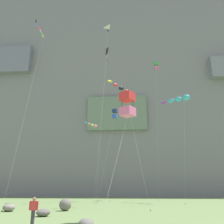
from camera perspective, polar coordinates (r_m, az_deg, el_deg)
name	(u,v)px	position (r m, az deg, el deg)	size (l,w,h in m)	color
cliff_face	(118,94)	(77.43, 1.51, 4.33)	(180.00, 22.85, 61.55)	gray
boulder_mid_field	(9,207)	(26.95, -23.05, -19.93)	(1.65, 1.75, 0.71)	gray
boulder_foreground_right	(43,213)	(21.56, -15.85, -21.75)	(1.16, 1.35, 0.57)	#605B59
boulder_foreground_left	(65,205)	(26.05, -10.92, -20.57)	(1.29, 1.29, 1.15)	slate
boulder_near_cliff_base	(86,224)	(14.47, -6.08, -24.70)	(1.18, 1.46, 0.59)	slate
spectator_watching_right	(33,210)	(16.54, -17.98, -21.08)	(0.57, 0.27, 1.61)	#38333D
kite_windsock_upper_right	(179,99)	(43.02, 15.49, 2.91)	(4.67, 6.17, 17.10)	#38B2D1
kite_box_upper_left	(115,114)	(44.81, 0.63, -0.40)	(3.20, 2.56, 16.08)	navy
kite_windsock_front_field	(93,125)	(43.86, -4.55, -3.16)	(4.49, 3.14, 13.20)	pink
kite_box_near_cliff	(127,104)	(18.33, 3.64, 1.79)	(2.31, 3.41, 9.10)	red
kite_banner_mid_left	(37,42)	(34.79, -17.13, 15.43)	(0.72, 4.91, 22.93)	black
kite_windsock_far_right	(122,89)	(32.75, 2.30, 5.45)	(4.72, 5.65, 15.50)	red
kite_box_low_right	(156,66)	(54.33, 10.36, 10.53)	(1.79, 3.19, 28.23)	green
kite_delta_far_left	(109,37)	(49.55, -0.74, 17.29)	(2.20, 6.11, 31.88)	white
kite_diamond_low_center	(107,55)	(46.01, -1.26, 13.20)	(2.07, 2.40, 27.43)	black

